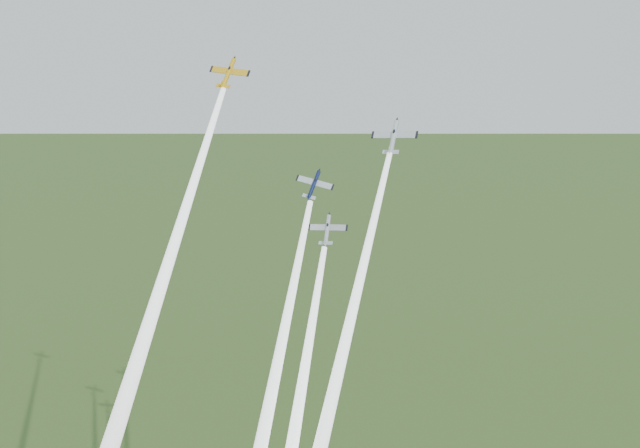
# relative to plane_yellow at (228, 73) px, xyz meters

# --- Properties ---
(plane_yellow) EXTENTS (8.88, 6.88, 7.16)m
(plane_yellow) POSITION_rel_plane_yellow_xyz_m (0.00, 0.00, 0.00)
(plane_yellow) COLOR gold
(smoke_trail_yellow) EXTENTS (11.57, 39.25, 49.52)m
(smoke_trail_yellow) POSITION_rel_plane_yellow_xyz_m (-4.70, -20.23, -26.46)
(smoke_trail_yellow) COLOR white
(plane_navy) EXTENTS (8.06, 5.66, 7.03)m
(plane_navy) POSITION_rel_plane_yellow_xyz_m (15.33, -4.53, -18.08)
(plane_navy) COLOR #0E163D
(smoke_trail_navy) EXTENTS (8.76, 39.62, 49.53)m
(smoke_trail_navy) POSITION_rel_plane_yellow_xyz_m (12.12, -25.06, -44.54)
(smoke_trail_navy) COLOR white
(plane_silver_right) EXTENTS (9.21, 8.03, 7.62)m
(plane_silver_right) POSITION_rel_plane_yellow_xyz_m (28.27, 1.14, -10.61)
(plane_silver_right) COLOR silver
(smoke_trail_silver_right) EXTENTS (14.10, 44.10, 56.20)m
(smoke_trail_silver_right) POSITION_rel_plane_yellow_xyz_m (22.27, -21.47, -40.40)
(smoke_trail_silver_right) COLOR white
(plane_silver_low) EXTENTS (7.04, 5.71, 6.19)m
(plane_silver_low) POSITION_rel_plane_yellow_xyz_m (18.00, -7.49, -25.09)
(plane_silver_low) COLOR #A5ABB3
(smoke_trail_silver_low) EXTENTS (6.76, 36.32, 45.15)m
(smoke_trail_silver_low) POSITION_rel_plane_yellow_xyz_m (15.84, -26.42, -49.36)
(smoke_trail_silver_low) COLOR white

